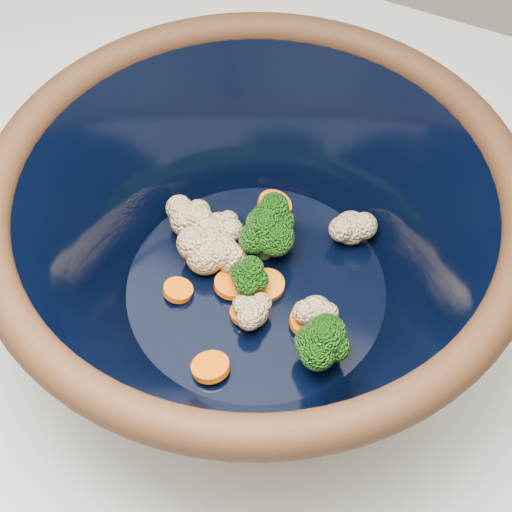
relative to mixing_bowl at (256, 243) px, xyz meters
The scene contains 2 objects.
mixing_bowl is the anchor object (origin of this frame).
vegetable_pile 0.04m from the mixing_bowl, 101.44° to the left, with size 0.20×0.20×0.05m.
Camera 1 is at (0.26, -0.19, 1.44)m, focal length 50.00 mm.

